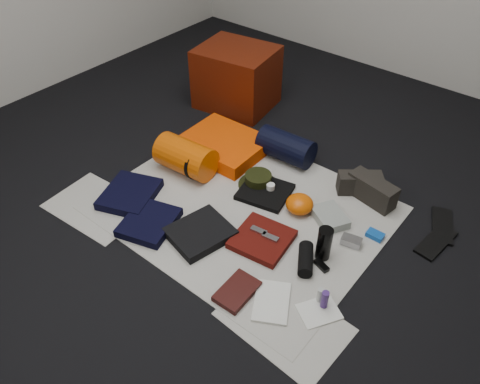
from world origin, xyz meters
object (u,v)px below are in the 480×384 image
Objects in this scene: stuff_sack at (186,157)px; navy_duffel at (286,147)px; sleeping_pad at (224,145)px; compact_camera at (351,241)px; water_bottle at (324,244)px; paperback_book at (237,291)px; red_cabinet at (237,78)px.

stuff_sack reaches higher than navy_duffel.
sleeping_pad is 1.15m from compact_camera.
water_bottle reaches higher than navy_duffel.
compact_camera is (1.13, -0.23, -0.03)m from sleeping_pad.
navy_duffel is 0.90m from water_bottle.
compact_camera is at bearing 65.12° from paperback_book.
red_cabinet reaches higher than navy_duffel.
paperback_book is at bearing -112.78° from water_bottle.
water_bottle is 0.53m from paperback_book.
navy_duffel is (0.39, 0.19, 0.05)m from sleeping_pad.
red_cabinet is 0.94m from stuff_sack.
stuff_sack is 1.06m from paperback_book.
navy_duffel reaches higher than sleeping_pad.
sleeping_pad is 1.23m from paperback_book.
red_cabinet is 2.80× the size of water_bottle.
stuff_sack is 0.67m from navy_duffel.
navy_duffel is at bearing 50.53° from stuff_sack.
stuff_sack is at bearing -79.96° from red_cabinet.
sleeping_pad is 1.13m from water_bottle.
stuff_sack is 1.10m from water_bottle.
paperback_book is at bearing -46.33° from sleeping_pad.
stuff_sack is at bearing 175.74° from water_bottle.
water_bottle reaches higher than paperback_book.
navy_duffel is at bearing 26.56° from sleeping_pad.
water_bottle is at bearing -21.26° from sleeping_pad.
sleeping_pad is 1.43× the size of stuff_sack.
navy_duffel is 1.88× the size of water_bottle.
water_bottle is at bearing -4.26° from stuff_sack.
compact_camera is (1.17, 0.10, -0.09)m from stuff_sack.
compact_camera is 0.48× the size of paperback_book.
navy_duffel reaches higher than compact_camera.
water_bottle is at bearing -125.58° from compact_camera.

